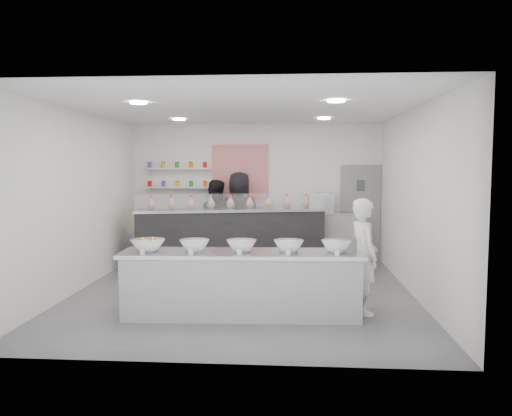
{
  "coord_description": "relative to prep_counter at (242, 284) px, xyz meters",
  "views": [
    {
      "loc": [
        0.78,
        -8.07,
        2.1
      ],
      "look_at": [
        0.18,
        0.4,
        1.36
      ],
      "focal_mm": 35.0,
      "sensor_mm": 36.0,
      "label": 1
    }
  ],
  "objects": [
    {
      "name": "staff_right",
      "position": [
        -0.44,
        3.91,
        0.53
      ],
      "size": [
        1.0,
        0.69,
        1.96
      ],
      "primitive_type": "imported",
      "rotation": [
        0.0,
        0.0,
        3.07
      ],
      "color": "black",
      "rests_on": "floor"
    },
    {
      "name": "cup_stacks",
      "position": [
        1.05,
        4.09,
        0.79
      ],
      "size": [
        0.24,
        0.24,
        0.32
      ],
      "primitive_type": null,
      "color": "tan",
      "rests_on": "espresso_ledge"
    },
    {
      "name": "sneeze_guard",
      "position": [
        -0.49,
        3.09,
        0.91
      ],
      "size": [
        3.74,
        0.84,
        0.33
      ],
      "primitive_type": "cube",
      "rotation": [
        0.0,
        0.0,
        0.22
      ],
      "color": "white",
      "rests_on": "back_bar"
    },
    {
      "name": "back_door",
      "position": [
        2.2,
        4.28,
        0.6
      ],
      "size": [
        0.88,
        0.04,
        2.1
      ],
      "primitive_type": "cube",
      "color": "gray",
      "rests_on": "floor"
    },
    {
      "name": "label_cards",
      "position": [
        -0.02,
        -0.53,
        0.49
      ],
      "size": [
        2.66,
        0.04,
        0.07
      ],
      "primitive_type": null,
      "color": "white",
      "rests_on": "prep_counter"
    },
    {
      "name": "back_wall",
      "position": [
        -0.1,
        4.31,
        1.05
      ],
      "size": [
        5.5,
        0.0,
        5.5
      ],
      "primitive_type": "plane",
      "rotation": [
        1.57,
        0.0,
        0.0
      ],
      "color": "white",
      "rests_on": "floor"
    },
    {
      "name": "downlight_0",
      "position": [
        -1.5,
        0.31,
        2.53
      ],
      "size": [
        0.24,
        0.24,
        0.02
      ],
      "primitive_type": "cylinder",
      "color": "white",
      "rests_on": "ceiling"
    },
    {
      "name": "floor",
      "position": [
        -0.1,
        1.31,
        -0.45
      ],
      "size": [
        6.0,
        6.0,
        0.0
      ],
      "primitive_type": "plane",
      "color": "#515156",
      "rests_on": "ground"
    },
    {
      "name": "staff_left",
      "position": [
        -0.97,
        3.91,
        0.44
      ],
      "size": [
        0.93,
        0.76,
        1.78
      ],
      "primitive_type": "imported",
      "rotation": [
        0.0,
        0.0,
        3.04
      ],
      "color": "black",
      "rests_on": "floor"
    },
    {
      "name": "downlight_2",
      "position": [
        -1.5,
        2.91,
        2.53
      ],
      "size": [
        0.24,
        0.24,
        0.02
      ],
      "primitive_type": "cylinder",
      "color": "white",
      "rests_on": "ceiling"
    },
    {
      "name": "prep_counter",
      "position": [
        0.0,
        0.0,
        0.0
      ],
      "size": [
        3.35,
        0.88,
        0.91
      ],
      "primitive_type": "cube",
      "rotation": [
        0.0,
        0.0,
        0.04
      ],
      "color": "#A0A09B",
      "rests_on": "floor"
    },
    {
      "name": "cookie_bags",
      "position": [
        -0.57,
        3.42,
        0.89
      ],
      "size": [
        3.32,
        0.89,
        0.28
      ],
      "primitive_type": null,
      "rotation": [
        0.0,
        0.0,
        0.22
      ],
      "color": "#FC6FCF",
      "rests_on": "back_bar"
    },
    {
      "name": "preserve_jars",
      "position": [
        -1.85,
        4.19,
        1.43
      ],
      "size": [
        1.45,
        0.1,
        0.56
      ],
      "primitive_type": null,
      "color": "#EF0101",
      "rests_on": "jar_shelf_lower"
    },
    {
      "name": "espresso_ledge",
      "position": [
        1.45,
        4.09,
        0.09
      ],
      "size": [
        1.45,
        0.46,
        1.08
      ],
      "primitive_type": "cube",
      "color": "#A0A09B",
      "rests_on": "floor"
    },
    {
      "name": "jar_shelf_upper",
      "position": [
        -1.85,
        4.21,
        1.57
      ],
      "size": [
        1.45,
        0.22,
        0.04
      ],
      "primitive_type": "cube",
      "color": "silver",
      "rests_on": "back_wall"
    },
    {
      "name": "prep_bowls",
      "position": [
        0.0,
        0.0,
        0.54
      ],
      "size": [
        3.03,
        0.63,
        0.17
      ],
      "primitive_type": null,
      "rotation": [
        0.0,
        0.0,
        0.04
      ],
      "color": "white",
      "rests_on": "prep_counter"
    },
    {
      "name": "pattern_panel",
      "position": [
        -0.45,
        4.29,
        1.5
      ],
      "size": [
        1.25,
        0.03,
        1.2
      ],
      "primitive_type": "cube",
      "color": "red",
      "rests_on": "back_wall"
    },
    {
      "name": "downlight_3",
      "position": [
        1.3,
        2.91,
        2.53
      ],
      "size": [
        0.24,
        0.24,
        0.02
      ],
      "primitive_type": "cylinder",
      "color": "white",
      "rests_on": "ceiling"
    },
    {
      "name": "ceiling",
      "position": [
        -0.1,
        1.31,
        2.55
      ],
      "size": [
        6.0,
        6.0,
        0.0
      ],
      "primitive_type": "plane",
      "rotation": [
        3.14,
        0.0,
        0.0
      ],
      "color": "white",
      "rests_on": "floor"
    },
    {
      "name": "left_wall",
      "position": [
        -2.85,
        1.31,
        1.05
      ],
      "size": [
        0.0,
        6.0,
        6.0
      ],
      "primitive_type": "plane",
      "rotation": [
        1.57,
        0.0,
        1.57
      ],
      "color": "white",
      "rests_on": "floor"
    },
    {
      "name": "espresso_machine",
      "position": [
        1.32,
        4.09,
        0.83
      ],
      "size": [
        0.53,
        0.37,
        0.41
      ],
      "primitive_type": "cube",
      "color": "#93969E",
      "rests_on": "espresso_ledge"
    },
    {
      "name": "jar_shelf_lower",
      "position": [
        -1.85,
        4.21,
        1.15
      ],
      "size": [
        1.45,
        0.22,
        0.04
      ],
      "primitive_type": "cube",
      "color": "silver",
      "rests_on": "back_wall"
    },
    {
      "name": "back_bar",
      "position": [
        -0.57,
        3.42,
        0.15
      ],
      "size": [
        3.94,
        1.53,
        1.2
      ],
      "primitive_type": "cube",
      "rotation": [
        0.0,
        0.0,
        0.22
      ],
      "color": "black",
      "rests_on": "floor"
    },
    {
      "name": "right_wall",
      "position": [
        2.65,
        1.31,
        1.05
      ],
      "size": [
        0.0,
        6.0,
        6.0
      ],
      "primitive_type": "plane",
      "rotation": [
        1.57,
        0.0,
        -1.57
      ],
      "color": "white",
      "rests_on": "floor"
    },
    {
      "name": "downlight_1",
      "position": [
        1.3,
        0.31,
        2.53
      ],
      "size": [
        0.24,
        0.24,
        0.02
      ],
      "primitive_type": "cylinder",
      "color": "white",
      "rests_on": "ceiling"
    },
    {
      "name": "woman_prep",
      "position": [
        1.7,
        0.26,
        0.36
      ],
      "size": [
        0.53,
        0.68,
        1.63
      ],
      "primitive_type": "imported",
      "rotation": [
        0.0,
        0.0,
        1.84
      ],
      "color": "white",
      "rests_on": "floor"
    }
  ]
}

